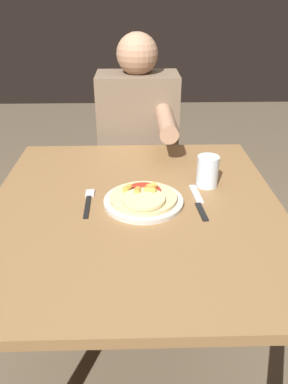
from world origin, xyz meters
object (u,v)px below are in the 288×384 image
object	(u,v)px
pizza	(144,197)
dining_table	(136,237)
plate	(144,201)
person_diner	(139,144)
drinking_glass	(208,171)
knife	(199,202)
fork	(89,201)

from	to	relation	value
pizza	dining_table	bearing A→B (deg)	-168.05
plate	person_diner	distance (m)	0.68
drinking_glass	dining_table	bearing A→B (deg)	-152.68
plate	drinking_glass	world-z (taller)	drinking_glass
dining_table	plate	bearing A→B (deg)	20.05
knife	person_diner	world-z (taller)	person_diner
fork	person_diner	size ratio (longest dim) A/B	0.15
person_diner	plate	bearing A→B (deg)	-89.50
fork	plate	bearing A→B (deg)	-5.02
plate	drinking_glass	size ratio (longest dim) A/B	2.35
pizza	fork	distance (m)	0.17
plate	knife	bearing A→B (deg)	-0.84
knife	drinking_glass	distance (m)	0.14
pizza	person_diner	bearing A→B (deg)	90.51
pizza	drinking_glass	xyz separation A→B (m)	(0.22, 0.12, 0.03)
dining_table	person_diner	distance (m)	0.68
knife	dining_table	bearing A→B (deg)	-177.96
plate	pizza	xyz separation A→B (m)	(0.00, -0.00, 0.02)
pizza	person_diner	size ratio (longest dim) A/B	0.17
plate	drinking_glass	bearing A→B (deg)	28.15
plate	knife	xyz separation A→B (m)	(0.17, -0.00, -0.00)
plate	fork	world-z (taller)	plate
pizza	fork	bearing A→B (deg)	173.68
knife	drinking_glass	size ratio (longest dim) A/B	2.10
pizza	fork	xyz separation A→B (m)	(-0.17, 0.02, -0.02)
drinking_glass	person_diner	bearing A→B (deg)	111.71
person_diner	pizza	bearing A→B (deg)	-89.49
dining_table	knife	xyz separation A→B (m)	(0.20, 0.01, 0.12)
dining_table	knife	world-z (taller)	knife
person_diner	knife	bearing A→B (deg)	-75.27
dining_table	pizza	distance (m)	0.15
dining_table	fork	size ratio (longest dim) A/B	5.70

